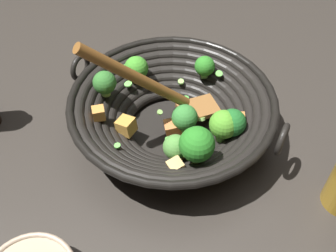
% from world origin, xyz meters
% --- Properties ---
extents(ground_plane, '(4.00, 4.00, 0.00)m').
position_xyz_m(ground_plane, '(0.00, 0.00, 0.00)').
color(ground_plane, '#332D28').
extents(wok, '(0.36, 0.37, 0.24)m').
position_xyz_m(wok, '(-0.00, -0.00, 0.06)').
color(wok, black).
rests_on(wok, ground).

